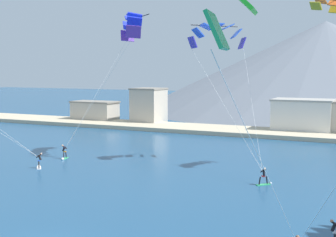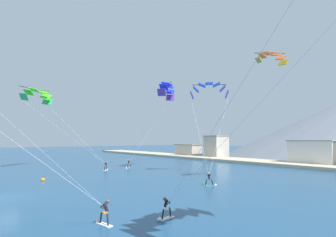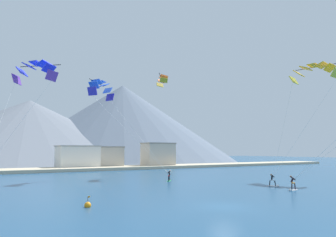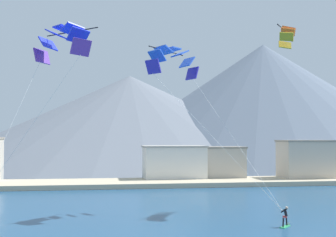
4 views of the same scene
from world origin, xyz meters
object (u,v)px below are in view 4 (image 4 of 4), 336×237
at_px(parafoil_kite_near_trail, 63,40).
at_px(parafoil_kite_far_left, 173,59).
at_px(parafoil_kite_distant_high_outer, 287,35).
at_px(kitesurfer_far_left, 286,220).

xyz_separation_m(parafoil_kite_near_trail, parafoil_kite_far_left, (10.61, 1.24, -1.36)).
distance_m(parafoil_kite_near_trail, parafoil_kite_distant_high_outer, 22.72).
relative_size(kitesurfer_far_left, parafoil_kite_near_trail, 0.11).
bearing_deg(parafoil_kite_distant_high_outer, parafoil_kite_near_trail, -176.35).
bearing_deg(kitesurfer_far_left, parafoil_kite_far_left, 132.99).
height_order(parafoil_kite_near_trail, parafoil_kite_far_left, parafoil_kite_near_trail).
distance_m(kitesurfer_far_left, parafoil_kite_near_trail, 25.52).
relative_size(parafoil_kite_near_trail, parafoil_kite_far_left, 1.10).
bearing_deg(parafoil_kite_far_left, parafoil_kite_near_trail, -173.32).
relative_size(parafoil_kite_near_trail, parafoil_kite_distant_high_outer, 3.27).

